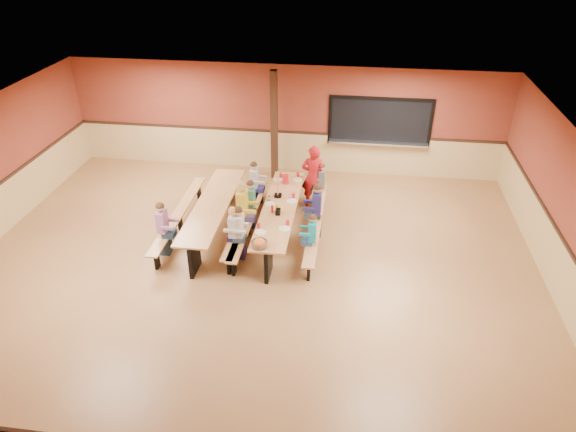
# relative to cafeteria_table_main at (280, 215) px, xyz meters

# --- Properties ---
(ground) EXTENTS (12.00, 12.00, 0.00)m
(ground) POSITION_rel_cafeteria_table_main_xyz_m (-0.39, -1.44, -0.53)
(ground) COLOR brown
(ground) RESTS_ON ground
(room_envelope) EXTENTS (12.04, 10.04, 3.02)m
(room_envelope) POSITION_rel_cafeteria_table_main_xyz_m (-0.39, -1.44, 0.16)
(room_envelope) COLOR brown
(room_envelope) RESTS_ON ground
(kitchen_pass_through) EXTENTS (2.78, 0.28, 1.38)m
(kitchen_pass_through) POSITION_rel_cafeteria_table_main_xyz_m (2.21, 3.52, 0.96)
(kitchen_pass_through) COLOR black
(kitchen_pass_through) RESTS_ON ground
(structural_post) EXTENTS (0.18, 0.18, 3.00)m
(structural_post) POSITION_rel_cafeteria_table_main_xyz_m (-0.59, 2.96, 0.97)
(structural_post) COLOR black
(structural_post) RESTS_ON ground
(cafeteria_table_main) EXTENTS (1.91, 3.70, 0.74)m
(cafeteria_table_main) POSITION_rel_cafeteria_table_main_xyz_m (0.00, 0.00, 0.00)
(cafeteria_table_main) COLOR #B67C48
(cafeteria_table_main) RESTS_ON ground
(cafeteria_table_second) EXTENTS (1.91, 3.70, 0.74)m
(cafeteria_table_second) POSITION_rel_cafeteria_table_main_xyz_m (-1.54, -0.05, 0.00)
(cafeteria_table_second) COLOR #B67C48
(cafeteria_table_second) RESTS_ON ground
(seated_child_white_left) EXTENTS (0.38, 0.31, 1.23)m
(seated_child_white_left) POSITION_rel_cafeteria_table_main_xyz_m (-0.83, -1.01, 0.09)
(seated_child_white_left) COLOR silver
(seated_child_white_left) RESTS_ON ground
(seated_adult_yellow) EXTENTS (0.45, 0.37, 1.37)m
(seated_adult_yellow) POSITION_rel_cafeteria_table_main_xyz_m (-0.83, -0.13, 0.16)
(seated_adult_yellow) COLOR gold
(seated_adult_yellow) RESTS_ON ground
(seated_child_grey_left) EXTENTS (0.37, 0.30, 1.21)m
(seated_child_grey_left) POSITION_rel_cafeteria_table_main_xyz_m (-0.83, 1.24, 0.08)
(seated_child_grey_left) COLOR #B7B7B7
(seated_child_grey_left) RESTS_ON ground
(seated_child_teal_right) EXTENTS (0.34, 0.28, 1.15)m
(seated_child_teal_right) POSITION_rel_cafeteria_table_main_xyz_m (0.83, -0.94, 0.05)
(seated_child_teal_right) COLOR teal
(seated_child_teal_right) RESTS_ON ground
(seated_child_navy_right) EXTENTS (0.41, 0.33, 1.29)m
(seated_child_navy_right) POSITION_rel_cafeteria_table_main_xyz_m (0.83, 0.14, 0.12)
(seated_child_navy_right) COLOR navy
(seated_child_navy_right) RESTS_ON ground
(seated_child_char_right) EXTENTS (0.33, 0.27, 1.13)m
(seated_child_char_right) POSITION_rel_cafeteria_table_main_xyz_m (0.83, 1.55, 0.04)
(seated_child_char_right) COLOR #535C5F
(seated_child_char_right) RESTS_ON ground
(seated_child_purple_sec) EXTENTS (0.39, 0.32, 1.24)m
(seated_child_purple_sec) POSITION_rel_cafeteria_table_main_xyz_m (-2.36, -1.06, 0.10)
(seated_child_purple_sec) COLOR #945B89
(seated_child_purple_sec) RESTS_ON ground
(seated_child_green_sec) EXTENTS (0.37, 0.30, 1.21)m
(seated_child_green_sec) POSITION_rel_cafeteria_table_main_xyz_m (-0.71, 0.26, 0.08)
(seated_child_green_sec) COLOR #38806A
(seated_child_green_sec) RESTS_ON ground
(seated_child_tan_sec) EXTENTS (0.38, 0.31, 1.23)m
(seated_child_tan_sec) POSITION_rel_cafeteria_table_main_xyz_m (-0.71, -0.99, 0.09)
(seated_child_tan_sec) COLOR beige
(seated_child_tan_sec) RESTS_ON ground
(standing_woman) EXTENTS (0.61, 0.42, 1.62)m
(standing_woman) POSITION_rel_cafeteria_table_main_xyz_m (0.62, 1.49, 0.29)
(standing_woman) COLOR #A21217
(standing_woman) RESTS_ON ground
(punch_pitcher) EXTENTS (0.16, 0.16, 0.22)m
(punch_pitcher) POSITION_rel_cafeteria_table_main_xyz_m (-0.03, 1.18, 0.32)
(punch_pitcher) COLOR red
(punch_pitcher) RESTS_ON cafeteria_table_main
(chip_bowl) EXTENTS (0.32, 0.32, 0.15)m
(chip_bowl) POSITION_rel_cafeteria_table_main_xyz_m (-0.16, -1.60, 0.29)
(chip_bowl) COLOR orange
(chip_bowl) RESTS_ON cafeteria_table_main
(napkin_dispenser) EXTENTS (0.10, 0.14, 0.13)m
(napkin_dispenser) POSITION_rel_cafeteria_table_main_xyz_m (0.01, -0.32, 0.28)
(napkin_dispenser) COLOR black
(napkin_dispenser) RESTS_ON cafeteria_table_main
(condiment_mustard) EXTENTS (0.06, 0.06, 0.17)m
(condiment_mustard) POSITION_rel_cafeteria_table_main_xyz_m (-0.03, -0.17, 0.30)
(condiment_mustard) COLOR yellow
(condiment_mustard) RESTS_ON cafeteria_table_main
(condiment_ketchup) EXTENTS (0.06, 0.06, 0.17)m
(condiment_ketchup) POSITION_rel_cafeteria_table_main_xyz_m (-0.13, -0.24, 0.30)
(condiment_ketchup) COLOR #B2140F
(condiment_ketchup) RESTS_ON cafeteria_table_main
(table_paddle) EXTENTS (0.16, 0.16, 0.56)m
(table_paddle) POSITION_rel_cafeteria_table_main_xyz_m (-0.11, 0.48, 0.35)
(table_paddle) COLOR black
(table_paddle) RESTS_ON cafeteria_table_main
(place_settings) EXTENTS (0.65, 3.30, 0.11)m
(place_settings) POSITION_rel_cafeteria_table_main_xyz_m (-0.00, -0.00, 0.27)
(place_settings) COLOR beige
(place_settings) RESTS_ON cafeteria_table_main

